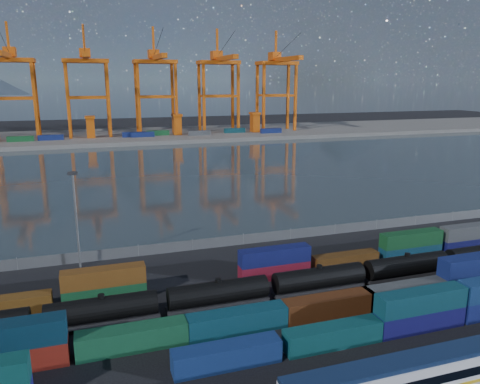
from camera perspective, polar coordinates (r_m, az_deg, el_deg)
name	(u,v)px	position (r m, az deg, el deg)	size (l,w,h in m)	color
ground	(308,310)	(67.52, 8.24, -14.04)	(700.00, 700.00, 0.00)	black
harbor_water	(172,172)	(163.63, -8.26, 2.43)	(700.00, 700.00, 0.00)	#283339
far_quay	(138,136)	(266.42, -12.30, 6.72)	(700.00, 70.00, 2.00)	#514F4C
distant_mountains	(107,20)	(1666.54, -15.95, 19.54)	(2470.00, 1100.00, 520.00)	#1E2630
container_row_south	(191,355)	(53.59, -5.96, -19.14)	(139.75, 2.50, 5.33)	#434749
container_row_mid	(240,317)	(61.18, 0.02, -15.03)	(142.59, 2.64, 5.63)	#484B4E
container_row_north	(351,255)	(82.08, 13.34, -7.53)	(114.80, 2.38, 5.07)	brown
tanker_string	(319,279)	(71.60, 9.58, -10.44)	(138.53, 3.12, 4.47)	black
waterfront_fence	(243,239)	(90.91, 0.40, -5.80)	(160.12, 0.12, 2.20)	#595B5E
yard_light_mast	(76,215)	(82.26, -19.36, -2.62)	(1.60, 0.40, 16.60)	slate
gantry_cranes	(122,70)	(257.56, -14.24, 14.16)	(197.46, 43.13, 58.40)	#C9520E
quay_containers	(120,135)	(250.84, -14.47, 6.73)	(172.58, 10.99, 2.60)	navy
straddle_carriers	(135,125)	(255.57, -12.69, 7.97)	(140.00, 7.00, 11.10)	#C9520E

